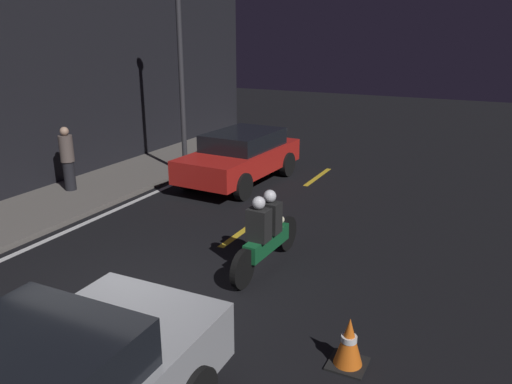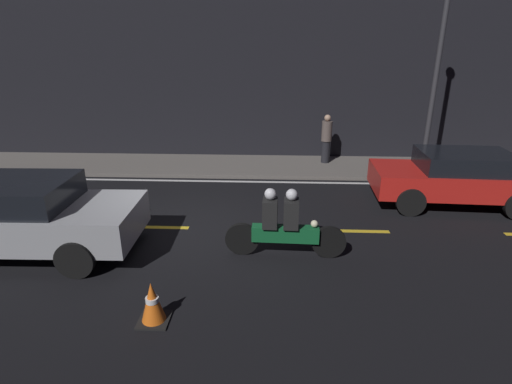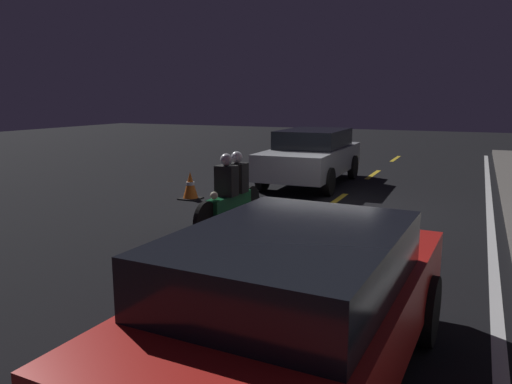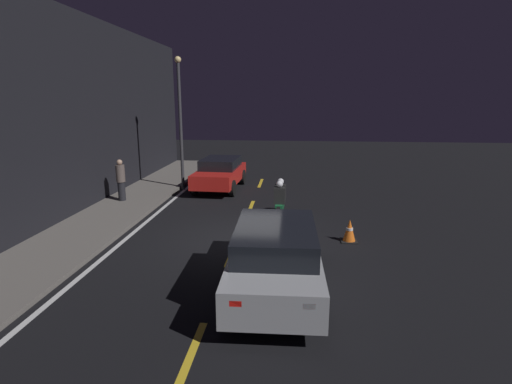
% 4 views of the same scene
% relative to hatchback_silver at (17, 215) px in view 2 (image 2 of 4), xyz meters
% --- Properties ---
extents(ground_plane, '(56.00, 56.00, 0.00)m').
position_rel_hatchback_silver_xyz_m(ground_plane, '(3.06, 1.24, -0.82)').
color(ground_plane, black).
extents(raised_curb, '(28.00, 2.39, 0.12)m').
position_rel_hatchback_silver_xyz_m(raised_curb, '(3.06, 5.97, -0.75)').
color(raised_curb, '#605B56').
rests_on(raised_curb, ground).
extents(building_front, '(28.00, 0.30, 6.98)m').
position_rel_hatchback_silver_xyz_m(building_front, '(3.06, 7.32, 2.68)').
color(building_front, black).
rests_on(building_front, ground).
extents(lane_dash_c, '(2.00, 0.14, 0.01)m').
position_rel_hatchback_silver_xyz_m(lane_dash_c, '(2.06, 1.24, -0.81)').
color(lane_dash_c, gold).
rests_on(lane_dash_c, ground).
extents(lane_dash_d, '(2.00, 0.14, 0.01)m').
position_rel_hatchback_silver_xyz_m(lane_dash_d, '(6.56, 1.24, -0.81)').
color(lane_dash_d, gold).
rests_on(lane_dash_d, ground).
extents(lane_solid_kerb, '(25.20, 0.14, 0.01)m').
position_rel_hatchback_silver_xyz_m(lane_solid_kerb, '(3.06, 4.52, -0.81)').
color(lane_solid_kerb, silver).
rests_on(lane_solid_kerb, ground).
extents(hatchback_silver, '(4.57, 2.01, 1.51)m').
position_rel_hatchback_silver_xyz_m(hatchback_silver, '(0.00, 0.00, 0.00)').
color(hatchback_silver, '#9EA0A5').
rests_on(hatchback_silver, ground).
extents(taxi_red, '(4.09, 2.00, 1.39)m').
position_rel_hatchback_silver_xyz_m(taxi_red, '(9.61, 2.96, -0.05)').
color(taxi_red, red).
rests_on(taxi_red, ground).
extents(motorcycle, '(2.35, 0.38, 1.40)m').
position_rel_hatchback_silver_xyz_m(motorcycle, '(5.14, 0.09, -0.16)').
color(motorcycle, black).
rests_on(motorcycle, ground).
extents(traffic_cone_near, '(0.47, 0.47, 0.66)m').
position_rel_hatchback_silver_xyz_m(traffic_cone_near, '(3.19, -1.98, -0.49)').
color(traffic_cone_near, black).
rests_on(traffic_cone_near, ground).
extents(pedestrian, '(0.34, 0.34, 1.62)m').
position_rel_hatchback_silver_xyz_m(pedestrian, '(6.72, 6.34, 0.13)').
color(pedestrian, black).
rests_on(pedestrian, raised_curb).
extents(street_lamp, '(0.28, 0.28, 5.76)m').
position_rel_hatchback_silver_xyz_m(street_lamp, '(9.35, 4.62, 2.42)').
color(street_lamp, '#333338').
rests_on(street_lamp, ground).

